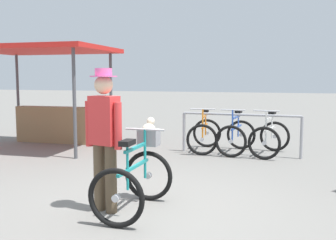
{
  "coord_description": "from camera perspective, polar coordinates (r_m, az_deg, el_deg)",
  "views": [
    {
      "loc": [
        1.78,
        -4.47,
        1.61
      ],
      "look_at": [
        -0.03,
        0.98,
        1.0
      ],
      "focal_mm": 42.34,
      "sensor_mm": 36.0,
      "label": 1
    }
  ],
  "objects": [
    {
      "name": "ground_plane",
      "position": [
        5.08,
        -3.21,
        -12.44
      ],
      "size": [
        80.0,
        80.0,
        0.0
      ],
      "primitive_type": "plane",
      "color": "slate"
    },
    {
      "name": "bike_rack_rail",
      "position": [
        8.39,
        10.32,
        -0.68
      ],
      "size": [
        2.51,
        0.12,
        0.88
      ],
      "color": "#99999E",
      "rests_on": "ground"
    },
    {
      "name": "racked_bike_orange",
      "position": [
        8.77,
        5.29,
        -2.1
      ],
      "size": [
        0.78,
        1.16,
        0.97
      ],
      "color": "black",
      "rests_on": "ground"
    },
    {
      "name": "racked_bike_blue",
      "position": [
        8.62,
        9.8,
        -2.3
      ],
      "size": [
        0.73,
        1.13,
        0.97
      ],
      "color": "black",
      "rests_on": "ground"
    },
    {
      "name": "racked_bike_white",
      "position": [
        8.53,
        14.44,
        -2.5
      ],
      "size": [
        0.81,
        1.18,
        0.97
      ],
      "color": "black",
      "rests_on": "ground"
    },
    {
      "name": "featured_bicycle",
      "position": [
        4.88,
        -4.41,
        -7.29
      ],
      "size": [
        0.68,
        1.21,
        1.09
      ],
      "color": "black",
      "rests_on": "ground"
    },
    {
      "name": "person_with_featured_bike",
      "position": [
        4.78,
        -9.15,
        -1.99
      ],
      "size": [
        0.52,
        0.32,
        1.72
      ],
      "color": "brown",
      "rests_on": "ground"
    },
    {
      "name": "market_stall",
      "position": [
        9.77,
        -16.59,
        4.56
      ],
      "size": [
        3.22,
        2.46,
        2.3
      ],
      "color": "#4C4C51",
      "rests_on": "ground"
    }
  ]
}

